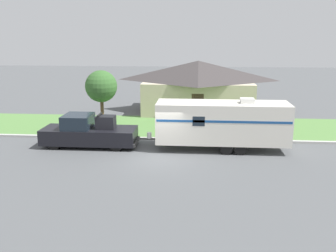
% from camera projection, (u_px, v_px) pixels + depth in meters
% --- Properties ---
extents(ground_plane, '(120.00, 120.00, 0.00)m').
position_uv_depth(ground_plane, '(160.00, 158.00, 21.28)').
color(ground_plane, '#515456').
extents(curb_strip, '(80.00, 0.30, 0.14)m').
position_uv_depth(curb_strip, '(165.00, 139.00, 24.89)').
color(curb_strip, '#ADADA8').
rests_on(curb_strip, ground_plane).
extents(lawn_strip, '(80.00, 7.00, 0.03)m').
position_uv_depth(lawn_strip, '(170.00, 126.00, 28.43)').
color(lawn_strip, '#568442').
rests_on(lawn_strip, ground_plane).
extents(house_across_street, '(10.26, 6.95, 4.55)m').
position_uv_depth(house_across_street, '(198.00, 85.00, 33.57)').
color(house_across_street, beige).
rests_on(house_across_street, ground_plane).
extents(pickup_truck, '(5.95, 2.10, 2.09)m').
position_uv_depth(pickup_truck, '(88.00, 132.00, 23.35)').
color(pickup_truck, black).
rests_on(pickup_truck, ground_plane).
extents(travel_trailer, '(8.99, 2.33, 3.18)m').
position_uv_depth(travel_trailer, '(222.00, 122.00, 22.52)').
color(travel_trailer, black).
rests_on(travel_trailer, ground_plane).
extents(mailbox, '(0.48, 0.20, 1.34)m').
position_uv_depth(mailbox, '(104.00, 121.00, 25.73)').
color(mailbox, brown).
rests_on(mailbox, ground_plane).
extents(tree_in_yard, '(2.26, 2.26, 4.39)m').
position_uv_depth(tree_in_yard, '(101.00, 87.00, 26.44)').
color(tree_in_yard, brown).
rests_on(tree_in_yard, ground_plane).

